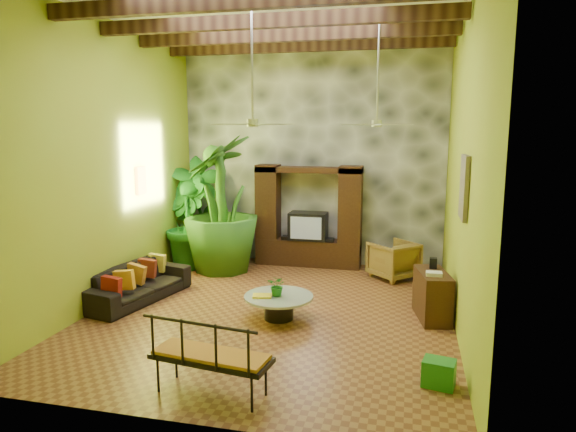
% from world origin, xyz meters
% --- Properties ---
extents(ground, '(7.00, 7.00, 0.00)m').
position_xyz_m(ground, '(0.00, 0.00, 0.00)').
color(ground, brown).
rests_on(ground, ground).
extents(ceiling, '(6.00, 7.00, 0.02)m').
position_xyz_m(ceiling, '(0.00, 0.00, 5.00)').
color(ceiling, silver).
rests_on(ceiling, back_wall).
extents(back_wall, '(6.00, 0.02, 5.00)m').
position_xyz_m(back_wall, '(0.00, 3.50, 2.50)').
color(back_wall, '#A2AA26').
rests_on(back_wall, ground).
extents(left_wall, '(0.02, 7.00, 5.00)m').
position_xyz_m(left_wall, '(-3.00, 0.00, 2.50)').
color(left_wall, '#A2AA26').
rests_on(left_wall, ground).
extents(right_wall, '(0.02, 7.00, 5.00)m').
position_xyz_m(right_wall, '(3.00, 0.00, 2.50)').
color(right_wall, '#A2AA26').
rests_on(right_wall, ground).
extents(stone_accent_wall, '(5.98, 0.10, 4.98)m').
position_xyz_m(stone_accent_wall, '(0.00, 3.44, 2.50)').
color(stone_accent_wall, '#3D4045').
rests_on(stone_accent_wall, ground).
extents(ceiling_beams, '(5.95, 5.36, 0.22)m').
position_xyz_m(ceiling_beams, '(0.00, 0.00, 4.78)').
color(ceiling_beams, '#3D2613').
rests_on(ceiling_beams, ceiling).
extents(entertainment_center, '(2.40, 0.55, 2.30)m').
position_xyz_m(entertainment_center, '(0.00, 3.14, 0.97)').
color(entertainment_center, black).
rests_on(entertainment_center, ground).
extents(ceiling_fan_front, '(1.28, 1.28, 1.86)m').
position_xyz_m(ceiling_fan_front, '(-0.20, -0.40, 3.40)').
color(ceiling_fan_front, silver).
rests_on(ceiling_fan_front, ceiling).
extents(ceiling_fan_back, '(1.28, 1.28, 1.86)m').
position_xyz_m(ceiling_fan_back, '(1.60, 1.20, 3.40)').
color(ceiling_fan_back, silver).
rests_on(ceiling_fan_back, ceiling).
extents(wall_art_mask, '(0.06, 0.32, 0.55)m').
position_xyz_m(wall_art_mask, '(-2.96, 1.00, 2.10)').
color(wall_art_mask, gold).
rests_on(wall_art_mask, left_wall).
extents(wall_art_painting, '(0.06, 0.70, 0.90)m').
position_xyz_m(wall_art_painting, '(2.96, -0.60, 2.30)').
color(wall_art_painting, '#245C85').
rests_on(wall_art_painting, right_wall).
extents(sofa, '(1.29, 2.31, 0.64)m').
position_xyz_m(sofa, '(-2.58, -0.00, 0.32)').
color(sofa, black).
rests_on(sofa, ground).
extents(wicker_armchair, '(1.20, 1.20, 0.78)m').
position_xyz_m(wicker_armchair, '(1.94, 2.52, 0.39)').
color(wicker_armchair, brown).
rests_on(wicker_armchair, ground).
extents(tall_plant_a, '(1.58, 1.47, 2.49)m').
position_xyz_m(tall_plant_a, '(-2.49, 2.74, 1.24)').
color(tall_plant_a, '#1A631A').
rests_on(tall_plant_a, ground).
extents(tall_plant_b, '(1.40, 1.43, 2.02)m').
position_xyz_m(tall_plant_b, '(-2.65, 2.29, 1.01)').
color(tall_plant_b, '#1A6620').
rests_on(tall_plant_b, ground).
extents(tall_plant_c, '(1.67, 1.67, 2.97)m').
position_xyz_m(tall_plant_c, '(-1.76, 2.24, 1.49)').
color(tall_plant_c, '#2C6219').
rests_on(tall_plant_c, ground).
extents(coffee_table, '(1.14, 1.14, 0.40)m').
position_xyz_m(coffee_table, '(0.19, -0.31, 0.26)').
color(coffee_table, black).
rests_on(coffee_table, ground).
extents(centerpiece_plant, '(0.36, 0.32, 0.34)m').
position_xyz_m(centerpiece_plant, '(0.17, -0.32, 0.57)').
color(centerpiece_plant, '#1C671B').
rests_on(centerpiece_plant, coffee_table).
extents(yellow_tray, '(0.35, 0.28, 0.03)m').
position_xyz_m(yellow_tray, '(-0.06, -0.44, 0.42)').
color(yellow_tray, yellow).
rests_on(yellow_tray, coffee_table).
extents(iron_bench, '(1.51, 0.72, 0.57)m').
position_xyz_m(iron_bench, '(0.02, -2.92, 0.54)').
color(iron_bench, black).
rests_on(iron_bench, ground).
extents(side_console, '(0.63, 1.06, 0.79)m').
position_xyz_m(side_console, '(2.65, 0.30, 0.40)').
color(side_console, '#3A2512').
rests_on(side_console, ground).
extents(green_bin, '(0.43, 0.36, 0.33)m').
position_xyz_m(green_bin, '(2.65, -2.03, 0.17)').
color(green_bin, '#1B6730').
rests_on(green_bin, ground).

